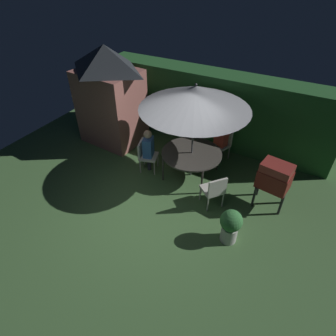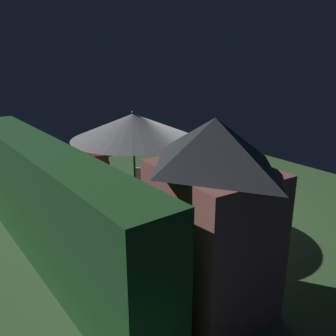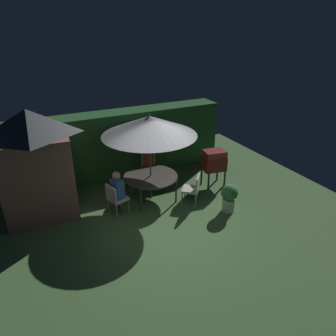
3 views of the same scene
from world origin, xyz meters
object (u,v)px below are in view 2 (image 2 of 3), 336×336
garden_shed (211,215)px  chair_far_side (182,217)px  bbq_grill (97,165)px  chair_toward_hedge (142,183)px  patio_table (135,196)px  chair_near_shed (78,210)px  patio_umbrella (133,126)px  person_in_blue (179,205)px  potted_plant_by_shed (153,173)px  person_in_red (81,198)px

garden_shed → chair_far_side: (1.77, -0.91, -0.98)m
bbq_grill → chair_far_side: (-3.33, -0.24, -0.33)m
garden_shed → bbq_grill: garden_shed is taller
chair_far_side → chair_toward_hedge: (2.18, -0.46, 0.00)m
patio_table → chair_toward_hedge: (0.97, -0.82, -0.18)m
bbq_grill → chair_far_side: bbq_grill is taller
chair_near_shed → patio_umbrella: bearing=-109.8°
garden_shed → person_in_blue: (1.86, -0.88, -0.72)m
garden_shed → potted_plant_by_shed: 5.21m
chair_toward_hedge → potted_plant_by_shed: bearing=-49.7°
chair_far_side → patio_table: bearing=16.9°
garden_shed → patio_umbrella: (2.98, -0.54, 0.77)m
chair_near_shed → person_in_blue: size_ratio=0.71×
person_in_blue → patio_umbrella: bearing=16.9°
potted_plant_by_shed → garden_shed: bearing=154.9°
patio_table → chair_toward_hedge: size_ratio=1.76×
patio_umbrella → chair_toward_hedge: bearing=-40.3°
chair_far_side → person_in_red: (1.61, 1.48, 0.26)m
patio_table → chair_far_side: 1.27m
person_in_red → person_in_blue: bearing=-136.3°
bbq_grill → potted_plant_by_shed: bearing=-107.9°
patio_table → patio_umbrella: size_ratio=0.60×
patio_table → patio_umbrella: 1.57m
patio_table → person_in_red: person_in_red is taller
chair_near_shed → chair_far_side: (-1.64, -1.56, 0.00)m
patio_table → garden_shed: bearing=169.7°
bbq_grill → person_in_blue: person_in_blue is taller
garden_shed → patio_table: bearing=-10.3°
patio_table → chair_toward_hedge: bearing=-40.3°
bbq_grill → person_in_blue: 3.26m
bbq_grill → chair_far_side: size_ratio=1.33×
patio_umbrella → chair_far_side: patio_umbrella is taller
chair_far_side → potted_plant_by_shed: bearing=-23.8°
patio_umbrella → person_in_blue: 1.89m
person_in_red → patio_umbrella: bearing=-109.8°
person_in_red → patio_table: bearing=-109.8°
potted_plant_by_shed → chair_far_side: bearing=156.2°
patio_umbrella → chair_near_shed: size_ratio=2.94×
chair_near_shed → chair_far_side: bearing=-136.3°
patio_table → person_in_red: (0.40, 1.12, 0.08)m
chair_near_shed → chair_toward_hedge: size_ratio=1.00×
bbq_grill → garden_shed: bearing=172.5°
bbq_grill → person_in_blue: bearing=-176.3°
chair_far_side → potted_plant_by_shed: 3.12m
potted_plant_by_shed → person_in_blue: size_ratio=0.65×
person_in_blue → chair_toward_hedge: bearing=-13.0°
bbq_grill → chair_toward_hedge: 1.39m
patio_umbrella → chair_far_side: bearing=-163.1°
patio_umbrella → potted_plant_by_shed: bearing=-44.5°
chair_near_shed → garden_shed: bearing=-169.1°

